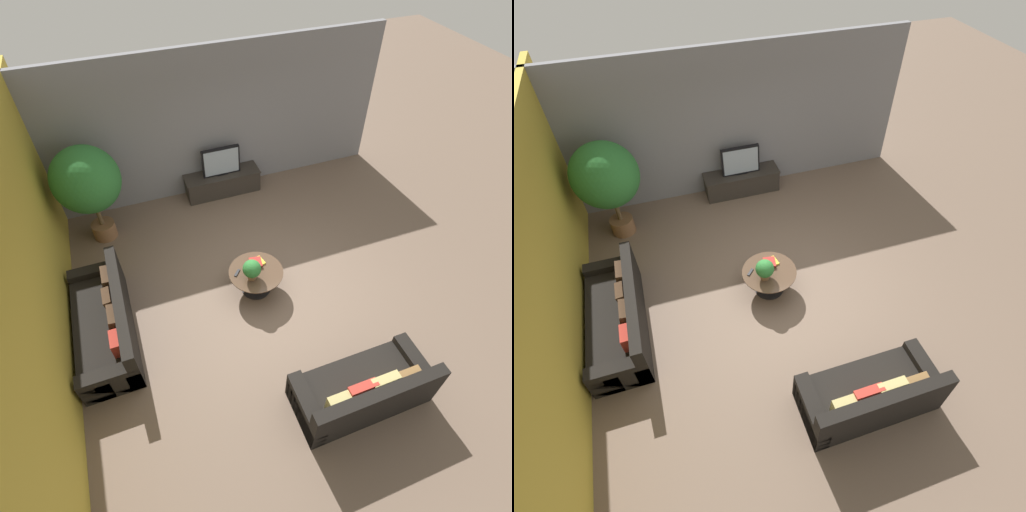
# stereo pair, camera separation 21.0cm
# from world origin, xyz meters

# --- Properties ---
(ground_plane) EXTENTS (24.00, 24.00, 0.00)m
(ground_plane) POSITION_xyz_m (0.00, 0.00, 0.00)
(ground_plane) COLOR brown
(back_wall_stone) EXTENTS (7.40, 0.12, 3.00)m
(back_wall_stone) POSITION_xyz_m (0.00, 3.26, 1.50)
(back_wall_stone) COLOR slate
(back_wall_stone) RESTS_ON ground
(side_wall_left) EXTENTS (0.12, 7.40, 3.00)m
(side_wall_left) POSITION_xyz_m (-3.26, 0.20, 1.50)
(side_wall_left) COLOR gold
(side_wall_left) RESTS_ON ground
(media_console) EXTENTS (1.62, 0.50, 0.48)m
(media_console) POSITION_xyz_m (0.10, 2.94, 0.25)
(media_console) COLOR #2D2823
(media_console) RESTS_ON ground
(television) EXTENTS (0.81, 0.13, 0.62)m
(television) POSITION_xyz_m (0.10, 2.94, 0.79)
(television) COLOR black
(television) RESTS_ON media_console
(coffee_table) EXTENTS (0.92, 0.92, 0.46)m
(coffee_table) POSITION_xyz_m (-0.19, 0.10, 0.32)
(coffee_table) COLOR black
(coffee_table) RESTS_ON ground
(couch_by_wall) EXTENTS (0.84, 2.19, 0.84)m
(couch_by_wall) POSITION_xyz_m (-2.67, 0.05, 0.29)
(couch_by_wall) COLOR black
(couch_by_wall) RESTS_ON ground
(couch_near_entry) EXTENTS (1.87, 0.84, 0.84)m
(couch_near_entry) POSITION_xyz_m (0.47, -2.29, 0.29)
(couch_near_entry) COLOR black
(couch_near_entry) RESTS_ON ground
(potted_palm_tall) EXTENTS (1.19, 1.19, 1.95)m
(potted_palm_tall) POSITION_xyz_m (-2.49, 2.41, 1.30)
(potted_palm_tall) COLOR brown
(potted_palm_tall) RESTS_ON ground
(potted_plant_tabletop) EXTENTS (0.31, 0.31, 0.37)m
(potted_plant_tabletop) POSITION_xyz_m (-0.30, 0.00, 0.66)
(potted_plant_tabletop) COLOR brown
(potted_plant_tabletop) RESTS_ON coffee_table
(book_stack) EXTENTS (0.29, 0.27, 0.06)m
(book_stack) POSITION_xyz_m (-0.13, 0.27, 0.48)
(book_stack) COLOR gold
(book_stack) RESTS_ON coffee_table
(remote_black) EXTENTS (0.14, 0.14, 0.02)m
(remote_black) POSITION_xyz_m (-0.50, 0.18, 0.47)
(remote_black) COLOR black
(remote_black) RESTS_ON coffee_table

